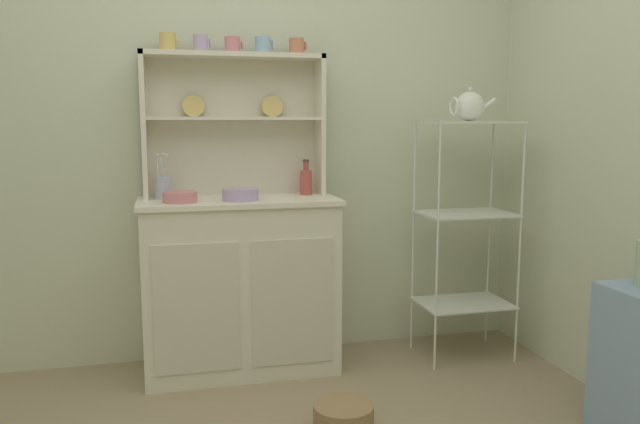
# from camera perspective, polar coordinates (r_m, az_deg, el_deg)

# --- Properties ---
(wall_back) EXTENTS (3.84, 0.05, 2.50)m
(wall_back) POSITION_cam_1_polar(r_m,az_deg,el_deg) (3.35, -8.40, 8.11)
(wall_back) COLOR beige
(wall_back) RESTS_ON ground
(hutch_cabinet) EXTENTS (0.97, 0.45, 0.87)m
(hutch_cabinet) POSITION_cam_1_polar(r_m,az_deg,el_deg) (3.20, -7.22, -6.38)
(hutch_cabinet) COLOR silver
(hutch_cabinet) RESTS_ON ground
(hutch_shelf_unit) EXTENTS (0.90, 0.18, 0.71)m
(hutch_shelf_unit) POSITION_cam_1_polar(r_m,az_deg,el_deg) (3.26, -7.83, 8.77)
(hutch_shelf_unit) COLOR beige
(hutch_shelf_unit) RESTS_ON hutch_cabinet
(bakers_rack) EXTENTS (0.48, 0.33, 1.25)m
(bakers_rack) POSITION_cam_1_polar(r_m,az_deg,el_deg) (3.38, 13.07, -0.06)
(bakers_rack) COLOR silver
(bakers_rack) RESTS_ON ground
(floor_basket) EXTENTS (0.24, 0.24, 0.13)m
(floor_basket) POSITION_cam_1_polar(r_m,az_deg,el_deg) (2.66, 2.14, -18.28)
(floor_basket) COLOR #93754C
(floor_basket) RESTS_ON ground
(cup_gold_0) EXTENTS (0.09, 0.08, 0.09)m
(cup_gold_0) POSITION_cam_1_polar(r_m,az_deg,el_deg) (3.22, -13.59, 14.72)
(cup_gold_0) COLOR #DBB760
(cup_gold_0) RESTS_ON hutch_shelf_unit
(cup_lilac_1) EXTENTS (0.09, 0.07, 0.08)m
(cup_lilac_1) POSITION_cam_1_polar(r_m,az_deg,el_deg) (3.22, -10.71, 14.74)
(cup_lilac_1) COLOR #B79ECC
(cup_lilac_1) RESTS_ON hutch_shelf_unit
(cup_rose_2) EXTENTS (0.09, 0.08, 0.08)m
(cup_rose_2) POSITION_cam_1_polar(r_m,az_deg,el_deg) (3.24, -7.92, 14.74)
(cup_rose_2) COLOR #D17A84
(cup_rose_2) RESTS_ON hutch_shelf_unit
(cup_sky_3) EXTENTS (0.09, 0.08, 0.08)m
(cup_sky_3) POSITION_cam_1_polar(r_m,az_deg,el_deg) (3.26, -5.17, 14.79)
(cup_sky_3) COLOR #8EB2D1
(cup_sky_3) RESTS_ON hutch_shelf_unit
(cup_terracotta_4) EXTENTS (0.09, 0.07, 0.08)m
(cup_terracotta_4) POSITION_cam_1_polar(r_m,az_deg,el_deg) (3.29, -2.12, 14.75)
(cup_terracotta_4) COLOR #C67556
(cup_terracotta_4) RESTS_ON hutch_shelf_unit
(bowl_mixing_large) EXTENTS (0.16, 0.16, 0.05)m
(bowl_mixing_large) POSITION_cam_1_polar(r_m,az_deg,el_deg) (3.02, -12.54, 1.34)
(bowl_mixing_large) COLOR #D17A84
(bowl_mixing_large) RESTS_ON hutch_cabinet
(bowl_floral_medium) EXTENTS (0.17, 0.17, 0.06)m
(bowl_floral_medium) POSITION_cam_1_polar(r_m,az_deg,el_deg) (3.04, -7.21, 1.58)
(bowl_floral_medium) COLOR #B79ECC
(bowl_floral_medium) RESTS_ON hutch_cabinet
(jam_bottle) EXTENTS (0.06, 0.06, 0.18)m
(jam_bottle) POSITION_cam_1_polar(r_m,az_deg,el_deg) (3.25, -1.28, 2.82)
(jam_bottle) COLOR #B74C47
(jam_bottle) RESTS_ON hutch_cabinet
(utensil_jar) EXTENTS (0.08, 0.08, 0.22)m
(utensil_jar) POSITION_cam_1_polar(r_m,az_deg,el_deg) (3.17, -13.99, 2.22)
(utensil_jar) COLOR #B2B7C6
(utensil_jar) RESTS_ON hutch_cabinet
(porcelain_teapot) EXTENTS (0.24, 0.15, 0.17)m
(porcelain_teapot) POSITION_cam_1_polar(r_m,az_deg,el_deg) (3.35, 13.36, 9.29)
(porcelain_teapot) COLOR white
(porcelain_teapot) RESTS_ON bakers_rack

